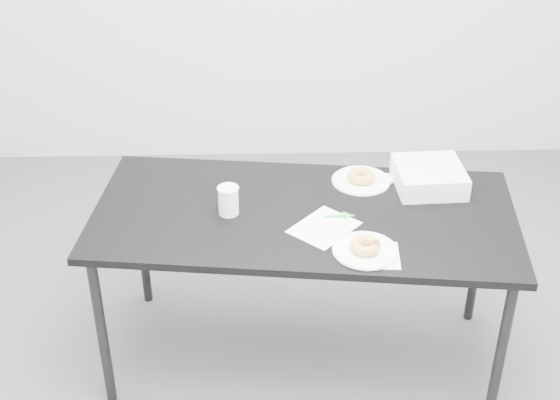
{
  "coord_description": "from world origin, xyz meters",
  "views": [
    {
      "loc": [
        -0.11,
        -2.63,
        2.5
      ],
      "look_at": [
        -0.03,
        0.02,
        0.86
      ],
      "focal_mm": 50.0,
      "sensor_mm": 36.0,
      "label": 1
    }
  ],
  "objects_px": {
    "donut_far": "(361,176)",
    "bakery_box": "(429,177)",
    "plate_near": "(365,251)",
    "donut_near": "(366,246)",
    "plate_far": "(361,181)",
    "table": "(304,224)",
    "coffee_cup": "(228,200)",
    "scorecard": "(324,227)",
    "pen": "(340,216)"
  },
  "relations": [
    {
      "from": "donut_far",
      "to": "bakery_box",
      "type": "height_order",
      "value": "bakery_box"
    },
    {
      "from": "plate_near",
      "to": "donut_near",
      "type": "bearing_deg",
      "value": 0.0
    },
    {
      "from": "plate_near",
      "to": "donut_far",
      "type": "distance_m",
      "value": 0.53
    },
    {
      "from": "plate_far",
      "to": "donut_far",
      "type": "xyz_separation_m",
      "value": [
        0.0,
        0.0,
        0.02
      ]
    },
    {
      "from": "table",
      "to": "coffee_cup",
      "type": "bearing_deg",
      "value": -173.21
    },
    {
      "from": "table",
      "to": "scorecard",
      "type": "relative_size",
      "value": 7.2
    },
    {
      "from": "donut_near",
      "to": "coffee_cup",
      "type": "distance_m",
      "value": 0.6
    },
    {
      "from": "plate_far",
      "to": "donut_far",
      "type": "bearing_deg",
      "value": 0.0
    },
    {
      "from": "pen",
      "to": "coffee_cup",
      "type": "bearing_deg",
      "value": 173.44
    },
    {
      "from": "table",
      "to": "pen",
      "type": "relative_size",
      "value": 15.52
    },
    {
      "from": "plate_near",
      "to": "coffee_cup",
      "type": "distance_m",
      "value": 0.6
    },
    {
      "from": "table",
      "to": "donut_far",
      "type": "bearing_deg",
      "value": 49.14
    },
    {
      "from": "table",
      "to": "donut_far",
      "type": "relative_size",
      "value": 15.18
    },
    {
      "from": "plate_far",
      "to": "coffee_cup",
      "type": "xyz_separation_m",
      "value": [
        -0.57,
        -0.24,
        0.06
      ]
    },
    {
      "from": "bakery_box",
      "to": "donut_far",
      "type": "bearing_deg",
      "value": 167.51
    },
    {
      "from": "plate_far",
      "to": "bakery_box",
      "type": "relative_size",
      "value": 0.9
    },
    {
      "from": "table",
      "to": "plate_far",
      "type": "relative_size",
      "value": 7.13
    },
    {
      "from": "scorecard",
      "to": "donut_far",
      "type": "relative_size",
      "value": 2.11
    },
    {
      "from": "plate_near",
      "to": "donut_near",
      "type": "height_order",
      "value": "donut_near"
    },
    {
      "from": "donut_far",
      "to": "coffee_cup",
      "type": "distance_m",
      "value": 0.62
    },
    {
      "from": "scorecard",
      "to": "donut_far",
      "type": "xyz_separation_m",
      "value": [
        0.19,
        0.35,
        0.03
      ]
    },
    {
      "from": "plate_near",
      "to": "bakery_box",
      "type": "bearing_deg",
      "value": 55.32
    },
    {
      "from": "coffee_cup",
      "to": "bakery_box",
      "type": "distance_m",
      "value": 0.87
    },
    {
      "from": "table",
      "to": "donut_near",
      "type": "distance_m",
      "value": 0.37
    },
    {
      "from": "donut_far",
      "to": "coffee_cup",
      "type": "bearing_deg",
      "value": -157.19
    },
    {
      "from": "coffee_cup",
      "to": "donut_far",
      "type": "bearing_deg",
      "value": 22.81
    },
    {
      "from": "donut_far",
      "to": "scorecard",
      "type": "bearing_deg",
      "value": -117.91
    },
    {
      "from": "donut_near",
      "to": "pen",
      "type": "bearing_deg",
      "value": 106.89
    },
    {
      "from": "pen",
      "to": "bakery_box",
      "type": "height_order",
      "value": "bakery_box"
    },
    {
      "from": "plate_near",
      "to": "bakery_box",
      "type": "distance_m",
      "value": 0.58
    },
    {
      "from": "donut_near",
      "to": "donut_far",
      "type": "relative_size",
      "value": 0.99
    },
    {
      "from": "plate_near",
      "to": "coffee_cup",
      "type": "bearing_deg",
      "value": 151.32
    },
    {
      "from": "donut_near",
      "to": "donut_far",
      "type": "xyz_separation_m",
      "value": [
        0.05,
        0.52,
        -0.0
      ]
    },
    {
      "from": "donut_near",
      "to": "plate_far",
      "type": "height_order",
      "value": "donut_near"
    },
    {
      "from": "scorecard",
      "to": "plate_near",
      "type": "height_order",
      "value": "plate_near"
    },
    {
      "from": "scorecard",
      "to": "donut_near",
      "type": "height_order",
      "value": "donut_near"
    },
    {
      "from": "bakery_box",
      "to": "table",
      "type": "bearing_deg",
      "value": -163.63
    },
    {
      "from": "pen",
      "to": "bakery_box",
      "type": "xyz_separation_m",
      "value": [
        0.4,
        0.23,
        0.04
      ]
    },
    {
      "from": "plate_near",
      "to": "plate_far",
      "type": "xyz_separation_m",
      "value": [
        0.05,
        0.52,
        -0.0
      ]
    },
    {
      "from": "table",
      "to": "plate_far",
      "type": "xyz_separation_m",
      "value": [
        0.26,
        0.24,
        0.06
      ]
    },
    {
      "from": "plate_near",
      "to": "donut_near",
      "type": "distance_m",
      "value": 0.02
    },
    {
      "from": "donut_far",
      "to": "plate_far",
      "type": "bearing_deg",
      "value": 0.0
    },
    {
      "from": "donut_near",
      "to": "coffee_cup",
      "type": "bearing_deg",
      "value": 151.32
    },
    {
      "from": "plate_near",
      "to": "donut_near",
      "type": "xyz_separation_m",
      "value": [
        0.0,
        0.0,
        0.02
      ]
    },
    {
      "from": "pen",
      "to": "plate_far",
      "type": "relative_size",
      "value": 0.46
    },
    {
      "from": "table",
      "to": "scorecard",
      "type": "distance_m",
      "value": 0.15
    },
    {
      "from": "pen",
      "to": "bakery_box",
      "type": "relative_size",
      "value": 0.41
    },
    {
      "from": "table",
      "to": "scorecard",
      "type": "bearing_deg",
      "value": -51.08
    },
    {
      "from": "table",
      "to": "plate_far",
      "type": "distance_m",
      "value": 0.36
    },
    {
      "from": "plate_far",
      "to": "donut_far",
      "type": "relative_size",
      "value": 2.13
    }
  ]
}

